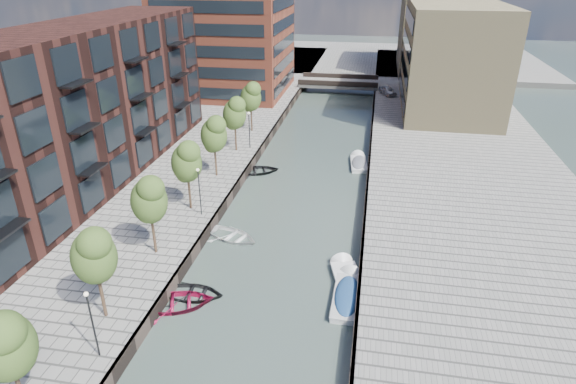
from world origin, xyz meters
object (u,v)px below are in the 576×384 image
(tree_1, at_px, (93,254))
(motorboat_4, at_px, (358,163))
(sloop_2, at_px, (177,306))
(sloop_1, at_px, (193,296))
(tree_0, at_px, (4,343))
(motorboat_3, at_px, (348,294))
(tree_6, at_px, (251,96))
(sloop_4, at_px, (258,172))
(motorboat_2, at_px, (347,279))
(sloop_3, at_px, (233,238))
(tree_3, at_px, (186,160))
(bridge, at_px, (339,83))
(tree_2, at_px, (149,198))
(tree_4, at_px, (214,133))
(tree_5, at_px, (234,112))
(car, at_px, (388,90))

(tree_1, distance_m, motorboat_4, 32.15)
(sloop_2, bearing_deg, sloop_1, -49.07)
(tree_0, height_order, motorboat_3, tree_0)
(tree_6, distance_m, motorboat_4, 15.70)
(sloop_4, xyz_separation_m, motorboat_2, (10.48, -17.15, 0.10))
(tree_6, height_order, motorboat_2, tree_6)
(sloop_1, relative_size, sloop_3, 0.96)
(tree_0, distance_m, motorboat_4, 38.54)
(motorboat_4, bearing_deg, tree_6, 155.09)
(sloop_3, bearing_deg, motorboat_3, -99.93)
(tree_6, height_order, sloop_3, tree_6)
(tree_1, height_order, tree_3, same)
(bridge, bearing_deg, sloop_2, -95.15)
(tree_0, xyz_separation_m, tree_2, (0.00, 14.00, 0.00))
(tree_2, relative_size, motorboat_2, 1.12)
(sloop_2, distance_m, motorboat_2, 11.50)
(tree_0, bearing_deg, tree_6, 90.00)
(tree_4, height_order, motorboat_4, tree_4)
(tree_5, xyz_separation_m, sloop_3, (4.42, -16.66, -5.31))
(tree_0, bearing_deg, motorboat_4, 69.37)
(sloop_3, bearing_deg, sloop_2, -166.67)
(sloop_4, bearing_deg, car, -42.05)
(sloop_1, distance_m, car, 53.59)
(sloop_2, bearing_deg, tree_1, 108.85)
(tree_4, bearing_deg, tree_0, -90.00)
(tree_1, distance_m, tree_3, 14.00)
(bridge, xyz_separation_m, tree_4, (-8.50, -40.00, 3.92))
(sloop_3, xyz_separation_m, car, (12.15, 44.54, 1.68))
(tree_6, bearing_deg, sloop_1, -82.92)
(tree_0, xyz_separation_m, sloop_4, (3.24, 31.58, -5.31))
(tree_0, xyz_separation_m, motorboat_2, (13.71, 14.43, -5.21))
(tree_1, bearing_deg, car, 73.48)
(tree_0, height_order, sloop_2, tree_0)
(tree_2, relative_size, tree_4, 1.00)
(tree_2, bearing_deg, tree_3, 90.00)
(motorboat_3, bearing_deg, tree_6, 115.35)
(tree_3, height_order, sloop_1, tree_3)
(sloop_4, bearing_deg, tree_1, 153.51)
(tree_6, xyz_separation_m, sloop_2, (3.24, -32.32, -5.31))
(sloop_1, xyz_separation_m, sloop_4, (-0.63, 20.73, 0.00))
(sloop_1, xyz_separation_m, sloop_3, (0.54, 7.49, 0.00))
(motorboat_4, bearing_deg, tree_4, -150.07)
(tree_6, xyz_separation_m, motorboat_2, (13.71, -27.57, -5.21))
(motorboat_3, height_order, motorboat_4, motorboat_3)
(bridge, bearing_deg, tree_2, -98.95)
(motorboat_3, bearing_deg, tree_1, -157.92)
(car, bearing_deg, tree_1, -131.30)
(sloop_3, relative_size, car, 1.08)
(tree_6, height_order, sloop_2, tree_6)
(tree_2, bearing_deg, sloop_4, 79.56)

